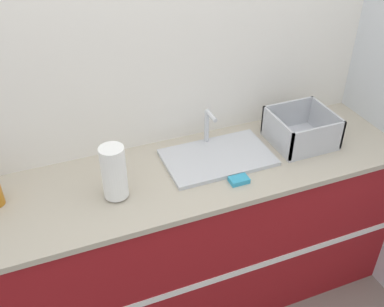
# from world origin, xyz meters

# --- Properties ---
(wall_back) EXTENTS (4.85, 0.06, 2.60)m
(wall_back) POSITION_xyz_m (0.00, 0.62, 1.30)
(wall_back) COLOR silver
(wall_back) RESTS_ON ground_plane
(counter_cabinet) EXTENTS (2.47, 0.62, 0.93)m
(counter_cabinet) POSITION_xyz_m (0.00, 0.30, 0.46)
(counter_cabinet) COLOR maroon
(counter_cabinet) RESTS_ON ground_plane
(sink) EXTENTS (0.54, 0.33, 0.21)m
(sink) POSITION_xyz_m (0.28, 0.34, 0.94)
(sink) COLOR silver
(sink) RESTS_ON counter_cabinet
(paper_towel_roll) EXTENTS (0.11, 0.11, 0.26)m
(paper_towel_roll) POSITION_xyz_m (-0.26, 0.24, 1.06)
(paper_towel_roll) COLOR #4C4C51
(paper_towel_roll) RESTS_ON counter_cabinet
(dish_rack) EXTENTS (0.31, 0.30, 0.17)m
(dish_rack) POSITION_xyz_m (0.75, 0.32, 0.99)
(dish_rack) COLOR #B7BABF
(dish_rack) RESTS_ON counter_cabinet
(sponge) EXTENTS (0.09, 0.06, 0.02)m
(sponge) POSITION_xyz_m (0.29, 0.13, 0.94)
(sponge) COLOR #3399BF
(sponge) RESTS_ON counter_cabinet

